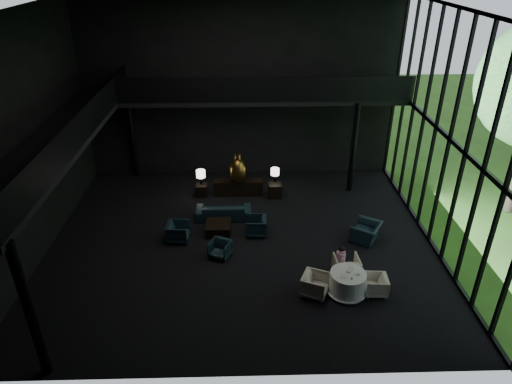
{
  "coord_description": "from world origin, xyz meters",
  "views": [
    {
      "loc": [
        0.13,
        -13.98,
        9.59
      ],
      "look_at": [
        0.52,
        0.5,
        1.82
      ],
      "focal_mm": 32.0,
      "sensor_mm": 36.0,
      "label": 1
    }
  ],
  "objects_px": {
    "table_lamp_left": "(201,174)",
    "console": "(238,187)",
    "dining_chair_west": "(315,284)",
    "coffee_table": "(218,228)",
    "dining_table": "(347,284)",
    "dining_chair_east": "(376,285)",
    "side_table_left": "(202,190)",
    "sofa": "(223,208)",
    "lounge_armchair_east": "(256,225)",
    "lounge_armchair_south": "(220,249)",
    "side_table_right": "(275,190)",
    "window_armchair": "(366,229)",
    "bronze_urn": "(238,170)",
    "child": "(341,255)",
    "lounge_armchair_west": "(178,231)",
    "dining_chair_north": "(347,265)"
  },
  "relations": [
    {
      "from": "side_table_right",
      "to": "child",
      "type": "xyz_separation_m",
      "value": [
        1.8,
        -5.42,
        0.46
      ]
    },
    {
      "from": "side_table_left",
      "to": "dining_table",
      "type": "height_order",
      "value": "dining_table"
    },
    {
      "from": "console",
      "to": "coffee_table",
      "type": "height_order",
      "value": "console"
    },
    {
      "from": "console",
      "to": "side_table_left",
      "type": "relative_size",
      "value": 4.14
    },
    {
      "from": "console",
      "to": "dining_chair_east",
      "type": "height_order",
      "value": "console"
    },
    {
      "from": "dining_chair_east",
      "to": "lounge_armchair_east",
      "type": "bearing_deg",
      "value": -129.61
    },
    {
      "from": "sofa",
      "to": "lounge_armchair_east",
      "type": "xyz_separation_m",
      "value": [
        1.27,
        -1.22,
        -0.05
      ]
    },
    {
      "from": "window_armchair",
      "to": "dining_chair_east",
      "type": "bearing_deg",
      "value": 24.17
    },
    {
      "from": "lounge_armchair_east",
      "to": "child",
      "type": "relative_size",
      "value": 1.23
    },
    {
      "from": "bronze_urn",
      "to": "side_table_left",
      "type": "distance_m",
      "value": 1.88
    },
    {
      "from": "lounge_armchair_east",
      "to": "window_armchair",
      "type": "distance_m",
      "value": 4.08
    },
    {
      "from": "lounge_armchair_south",
      "to": "dining_chair_east",
      "type": "xyz_separation_m",
      "value": [
        4.94,
        -2.05,
        0.01
      ]
    },
    {
      "from": "side_table_left",
      "to": "lounge_armchair_south",
      "type": "distance_m",
      "value": 4.65
    },
    {
      "from": "dining_table",
      "to": "child",
      "type": "distance_m",
      "value": 1.03
    },
    {
      "from": "table_lamp_left",
      "to": "console",
      "type": "bearing_deg",
      "value": -0.4
    },
    {
      "from": "table_lamp_left",
      "to": "dining_chair_west",
      "type": "distance_m",
      "value": 7.81
    },
    {
      "from": "lounge_armchair_east",
      "to": "coffee_table",
      "type": "height_order",
      "value": "lounge_armchair_east"
    },
    {
      "from": "dining_chair_north",
      "to": "dining_chair_east",
      "type": "relative_size",
      "value": 1.37
    },
    {
      "from": "dining_table",
      "to": "dining_chair_north",
      "type": "bearing_deg",
      "value": 80.5
    },
    {
      "from": "side_table_right",
      "to": "sofa",
      "type": "distance_m",
      "value": 2.77
    },
    {
      "from": "coffee_table",
      "to": "table_lamp_left",
      "type": "bearing_deg",
      "value": 105.74
    },
    {
      "from": "lounge_armchair_south",
      "to": "lounge_armchair_west",
      "type": "bearing_deg",
      "value": 169.6
    },
    {
      "from": "lounge_armchair_west",
      "to": "dining_chair_north",
      "type": "height_order",
      "value": "dining_chair_north"
    },
    {
      "from": "side_table_right",
      "to": "dining_chair_east",
      "type": "height_order",
      "value": "dining_chair_east"
    },
    {
      "from": "window_armchair",
      "to": "dining_chair_west",
      "type": "bearing_deg",
      "value": -6.06
    },
    {
      "from": "side_table_left",
      "to": "child",
      "type": "height_order",
      "value": "child"
    },
    {
      "from": "lounge_armchair_west",
      "to": "lounge_armchair_south",
      "type": "relative_size",
      "value": 1.33
    },
    {
      "from": "sofa",
      "to": "dining_table",
      "type": "relative_size",
      "value": 1.79
    },
    {
      "from": "dining_chair_west",
      "to": "table_lamp_left",
      "type": "bearing_deg",
      "value": 54.42
    },
    {
      "from": "side_table_right",
      "to": "child",
      "type": "distance_m",
      "value": 5.73
    },
    {
      "from": "dining_chair_north",
      "to": "dining_table",
      "type": "bearing_deg",
      "value": 77.79
    },
    {
      "from": "side_table_left",
      "to": "dining_table",
      "type": "xyz_separation_m",
      "value": [
        5.05,
        -6.55,
        0.07
      ]
    },
    {
      "from": "side_table_left",
      "to": "dining_chair_east",
      "type": "distance_m",
      "value": 8.87
    },
    {
      "from": "side_table_right",
      "to": "window_armchair",
      "type": "xyz_separation_m",
      "value": [
        3.14,
        -3.45,
        0.15
      ]
    },
    {
      "from": "table_lamp_left",
      "to": "dining_chair_west",
      "type": "xyz_separation_m",
      "value": [
        4.04,
        -6.66,
        -0.58
      ]
    },
    {
      "from": "dining_table",
      "to": "dining_chair_west",
      "type": "xyz_separation_m",
      "value": [
        -1.01,
        -0.04,
        0.07
      ]
    },
    {
      "from": "coffee_table",
      "to": "dining_table",
      "type": "xyz_separation_m",
      "value": [
        4.19,
        -3.54,
        0.12
      ]
    },
    {
      "from": "lounge_armchair_south",
      "to": "child",
      "type": "xyz_separation_m",
      "value": [
        4.0,
        -1.08,
        0.47
      ]
    },
    {
      "from": "side_table_left",
      "to": "window_armchair",
      "type": "bearing_deg",
      "value": -29.87
    },
    {
      "from": "console",
      "to": "dining_chair_west",
      "type": "distance_m",
      "value": 7.08
    },
    {
      "from": "bronze_urn",
      "to": "dining_chair_west",
      "type": "xyz_separation_m",
      "value": [
        2.44,
        -6.51,
        -0.84
      ]
    },
    {
      "from": "side_table_left",
      "to": "dining_table",
      "type": "distance_m",
      "value": 8.27
    },
    {
      "from": "lounge_armchair_west",
      "to": "lounge_armchair_south",
      "type": "distance_m",
      "value": 1.92
    },
    {
      "from": "sofa",
      "to": "lounge_armchair_east",
      "type": "distance_m",
      "value": 1.76
    },
    {
      "from": "console",
      "to": "dining_chair_north",
      "type": "xyz_separation_m",
      "value": [
        3.59,
        -5.79,
        0.09
      ]
    },
    {
      "from": "child",
      "to": "coffee_table",
      "type": "bearing_deg",
      "value": -32.35
    },
    {
      "from": "side_table_right",
      "to": "coffee_table",
      "type": "bearing_deg",
      "value": -129.74
    },
    {
      "from": "lounge_armchair_south",
      "to": "dining_chair_west",
      "type": "bearing_deg",
      "value": -10.37
    },
    {
      "from": "dining_chair_east",
      "to": "lounge_armchair_south",
      "type": "bearing_deg",
      "value": -108.7
    },
    {
      "from": "bronze_urn",
      "to": "dining_table",
      "type": "relative_size",
      "value": 1.03
    }
  ]
}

